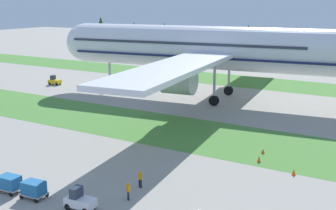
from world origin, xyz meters
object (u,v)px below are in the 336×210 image
Objects in this scene: ground_crew_marshaller at (128,190)px; taxiway_marker_1 at (259,159)px; taxiway_marker_0 at (294,172)px; ground_crew_loader at (140,178)px; cargo_dolly_second at (9,182)px; taxiway_marker_2 at (263,151)px; cargo_dolly_lead at (34,188)px; pushback_tractor at (54,81)px; airliner at (208,47)px; baggage_tug at (80,200)px.

ground_crew_marshaller is 2.54× the size of taxiway_marker_1.
taxiway_marker_1 reaches higher than taxiway_marker_0.
ground_crew_loader is at bearing -121.74° from taxiway_marker_1.
cargo_dolly_second is 27.57m from taxiway_marker_0.
taxiway_marker_2 is (6.93, 15.01, -0.67)m from ground_crew_loader.
pushback_tractor reaches higher than cargo_dolly_lead.
ground_crew_loader is at bearing -138.39° from taxiway_marker_0.
ground_crew_loader reaches higher than taxiway_marker_2.
baggage_tug is at bearing -175.36° from airliner.
baggage_tug is 5.03m from cargo_dolly_lead.
cargo_dolly_second is at bearing 33.54° from pushback_tractor.
pushback_tractor is 4.00× the size of taxiway_marker_1.
taxiway_marker_2 is (17.93, -22.62, -8.92)m from airliner.
baggage_tug reaches higher than taxiway_marker_1.
pushback_tractor is 54.58m from taxiway_marker_2.
taxiway_marker_2 is at bearing 100.24° from taxiway_marker_1.
taxiway_marker_0 is 4.54m from taxiway_marker_1.
cargo_dolly_second is (1.18, -44.51, -8.28)m from airliner.
baggage_tug is 4.87× the size of taxiway_marker_2.
cargo_dolly_lead is at bearing 178.20° from airliner.
baggage_tug is at bearing -71.85° from ground_crew_marshaller.
airliner is 131.64× the size of taxiway_marker_2.
cargo_dolly_second is 1.33× the size of ground_crew_loader.
cargo_dolly_second reaches higher than taxiway_marker_1.
ground_crew_loader is (1.92, 6.23, 0.13)m from baggage_tug.
cargo_dolly_lead is at bearing 90.00° from cargo_dolly_second.
ground_crew_loader is 3.14× the size of taxiway_marker_2.
baggage_tug is at bearing 39.88° from pushback_tractor.
pushback_tractor is 60.68m from taxiway_marker_0.
pushback_tractor is at bearing -166.05° from ground_crew_marshaller.
cargo_dolly_second is at bearing -127.42° from taxiway_marker_2.
ground_crew_loader reaches higher than taxiway_marker_1.
ground_crew_marshaller reaches higher than taxiway_marker_1.
baggage_tug reaches higher than taxiway_marker_2.
pushback_tractor is at bearing 157.56° from taxiway_marker_1.
taxiway_marker_2 is at bearing 63.15° from pushback_tractor.
cargo_dolly_second is at bearing -132.37° from taxiway_marker_1.
taxiway_marker_0 reaches higher than taxiway_marker_2.
airliner is 40.07m from ground_crew_loader.
taxiway_marker_0 is (11.68, 10.37, -0.63)m from ground_crew_loader.
baggage_tug is at bearing -112.62° from taxiway_marker_2.
baggage_tug reaches higher than cargo_dolly_second.
ground_crew_loader is at bearing -114.78° from taxiway_marker_2.
taxiway_marker_2 is at bearing 142.69° from cargo_dolly_lead.
pushback_tractor is at bearing 157.60° from taxiway_marker_0.
taxiway_marker_0 is at bearing -147.30° from airliner.
cargo_dolly_lead is at bearing -99.23° from ground_crew_marshaller.
cargo_dolly_second is 1.33× the size of ground_crew_marshaller.
airliner is at bearing 128.40° from taxiway_marker_2.
baggage_tug is 1.55× the size of ground_crew_loader.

